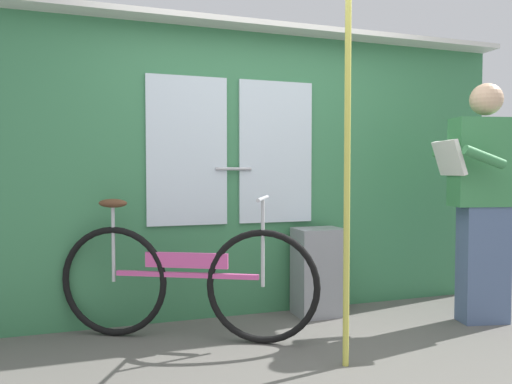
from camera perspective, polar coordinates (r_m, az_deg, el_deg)
name	(u,v)px	position (r m, az deg, el deg)	size (l,w,h in m)	color
ground_plane	(325,375)	(2.94, 8.02, -20.32)	(5.32, 4.05, 0.04)	#56544F
train_door_wall	(255,165)	(3.84, -0.10, 3.11)	(4.32, 0.28, 2.23)	#387A4C
bicycle_near_door	(185,281)	(3.33, -8.20, -10.14)	(1.59, 0.85, 0.95)	black
passenger_reading_newspaper	(483,197)	(3.97, 24.89, -0.50)	(0.62, 0.56, 1.76)	slate
trash_bin_by_wall	(319,272)	(3.89, 7.28, -9.16)	(0.37, 0.28, 0.68)	gray
handrail_pole	(347,176)	(2.82, 10.53, 1.89)	(0.04, 0.04, 2.19)	#C6C14C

